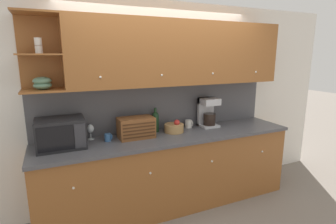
{
  "coord_description": "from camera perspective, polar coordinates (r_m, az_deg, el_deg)",
  "views": [
    {
      "loc": [
        -1.32,
        -3.16,
        1.94
      ],
      "look_at": [
        0.0,
        -0.22,
        1.23
      ],
      "focal_mm": 28.0,
      "sensor_mm": 36.0,
      "label": 1
    }
  ],
  "objects": [
    {
      "name": "ground_plane",
      "position": [
        3.93,
        -1.39,
        -17.13
      ],
      "size": [
        24.0,
        24.0,
        0.0
      ],
      "primitive_type": "plane",
      "color": "slate"
    },
    {
      "name": "wall_back",
      "position": [
        3.51,
        -1.69,
        1.91
      ],
      "size": [
        5.62,
        0.06,
        2.6
      ],
      "color": "white",
      "rests_on": "ground_plane"
    },
    {
      "name": "counter_unit",
      "position": [
        3.46,
        0.67,
        -12.58
      ],
      "size": [
        3.24,
        0.67,
        0.96
      ],
      "color": "#935628",
      "rests_on": "ground_plane"
    },
    {
      "name": "backsplash_panel",
      "position": [
        3.49,
        -1.46,
        1.18
      ],
      "size": [
        3.22,
        0.01,
        0.61
      ],
      "color": "#4C4C51",
      "rests_on": "counter_unit"
    },
    {
      "name": "upper_cabinets",
      "position": [
        3.34,
        2.39,
        12.65
      ],
      "size": [
        3.22,
        0.37,
        0.78
      ],
      "color": "#935628",
      "rests_on": "backsplash_panel"
    },
    {
      "name": "microwave",
      "position": [
        3.03,
        -22.3,
        -4.29
      ],
      "size": [
        0.5,
        0.38,
        0.32
      ],
      "color": "black",
      "rests_on": "counter_unit"
    },
    {
      "name": "wine_glass",
      "position": [
        3.22,
        -16.53,
        -3.62
      ],
      "size": [
        0.08,
        0.08,
        0.18
      ],
      "color": "silver",
      "rests_on": "counter_unit"
    },
    {
      "name": "mug",
      "position": [
        3.12,
        -12.91,
        -5.4
      ],
      "size": [
        0.09,
        0.08,
        0.09
      ],
      "color": "#38669E",
      "rests_on": "counter_unit"
    },
    {
      "name": "bread_box",
      "position": [
        3.17,
        -6.97,
        -3.4
      ],
      "size": [
        0.42,
        0.25,
        0.25
      ],
      "color": "brown",
      "rests_on": "counter_unit"
    },
    {
      "name": "wine_bottle",
      "position": [
        3.39,
        -2.77,
        -1.92
      ],
      "size": [
        0.09,
        0.09,
        0.31
      ],
      "color": "#19381E",
      "rests_on": "counter_unit"
    },
    {
      "name": "fruit_basket",
      "position": [
        3.39,
        1.35,
        -3.44
      ],
      "size": [
        0.25,
        0.25,
        0.17
      ],
      "color": "#A87F4C",
      "rests_on": "counter_unit"
    },
    {
      "name": "mug_blue_second",
      "position": [
        3.61,
        4.52,
        -2.58
      ],
      "size": [
        0.1,
        0.09,
        0.1
      ],
      "color": "silver",
      "rests_on": "counter_unit"
    },
    {
      "name": "coffee_maker",
      "position": [
        3.67,
        8.72,
        -0.03
      ],
      "size": [
        0.24,
        0.22,
        0.4
      ],
      "color": "#B7B7BC",
      "rests_on": "counter_unit"
    }
  ]
}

